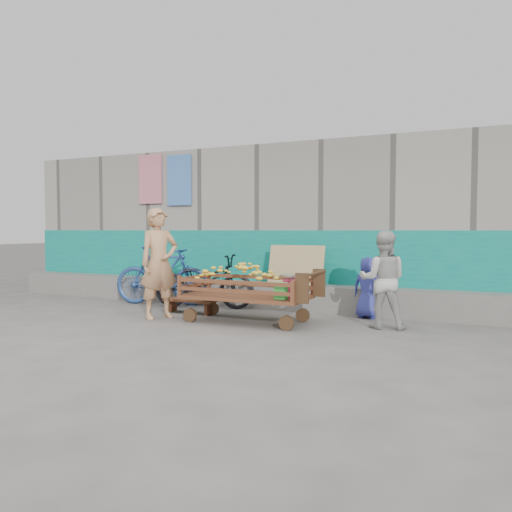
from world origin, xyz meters
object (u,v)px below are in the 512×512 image
at_px(banana_cart, 244,283).
at_px(woman, 383,280).
at_px(child, 368,288).
at_px(vendor_man, 159,263).
at_px(bicycle_dark, 204,281).
at_px(bicycle_blue, 162,275).
at_px(bench, 190,303).

bearing_deg(banana_cart, woman, 11.16).
bearing_deg(banana_cart, child, 34.13).
relative_size(vendor_man, woman, 1.26).
height_order(woman, bicycle_dark, woman).
distance_m(banana_cart, bicycle_dark, 1.57).
xyz_separation_m(woman, bicycle_dark, (-3.28, 0.54, -0.21)).
distance_m(child, bicycle_blue, 3.82).
height_order(banana_cart, bicycle_dark, bicycle_dark).
bearing_deg(bicycle_dark, banana_cart, -139.02).
distance_m(vendor_man, child, 3.35).
relative_size(banana_cart, woman, 1.49).
bearing_deg(woman, child, -71.80).
bearing_deg(vendor_man, banana_cart, -49.85).
height_order(bench, child, child).
bearing_deg(bicycle_dark, bicycle_blue, 77.54).
height_order(vendor_man, bicycle_dark, vendor_man).
relative_size(banana_cart, bench, 2.20).
height_order(banana_cart, woman, woman).
relative_size(bicycle_dark, bicycle_blue, 1.00).
relative_size(child, bicycle_dark, 0.53).
bearing_deg(woman, banana_cart, 2.25).
distance_m(bench, vendor_man, 0.95).
xyz_separation_m(woman, child, (-0.37, 0.72, -0.21)).
distance_m(vendor_man, bicycle_blue, 1.47).
bearing_deg(banana_cart, bicycle_dark, 143.44).
bearing_deg(bicycle_blue, bench, -134.03).
distance_m(banana_cart, bench, 1.30).
bearing_deg(woman, vendor_man, 2.12).
bearing_deg(vendor_man, bicycle_blue, 62.68).
bearing_deg(bench, bicycle_dark, 97.36).
height_order(bicycle_dark, bicycle_blue, bicycle_blue).
height_order(bench, woman, woman).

